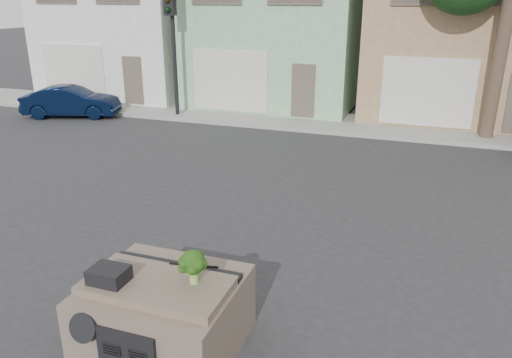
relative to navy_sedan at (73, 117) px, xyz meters
The scene contains 12 objects.
ground_plane 13.52m from the navy_sedan, 38.11° to the right, with size 120.00×120.00×0.00m, color #303033.
sidewalk 10.86m from the navy_sedan, 11.45° to the left, with size 40.00×3.00×0.15m, color gray.
townhouse_white 7.23m from the navy_sedan, 93.34° to the left, with size 7.20×8.20×7.55m, color white.
townhouse_mint 10.16m from the navy_sedan, 40.76° to the left, with size 7.20×8.20×7.55m, color #8FBE94.
townhouse_tan 16.32m from the navy_sedan, 22.80° to the left, with size 7.20×8.20×7.55m, color #A6815C.
navy_sedan is the anchor object (origin of this frame).
traffic_signal 5.00m from the navy_sedan, 15.58° to the left, with size 0.40×0.40×5.10m, color black.
tree_near 16.27m from the navy_sedan, ahead, with size 4.40×4.00×8.50m, color #153814.
car_dashboard 15.56m from the navy_sedan, 46.83° to the right, with size 2.00×1.80×1.12m, color #6C5B4D.
instrument_hump 15.48m from the navy_sedan, 49.30° to the right, with size 0.48×0.38×0.20m, color black.
wiper_arm 15.52m from the navy_sedan, 45.12° to the right, with size 0.70×0.03×0.02m, color black.
broccoli 15.94m from the navy_sedan, 45.60° to the right, with size 0.39×0.39×0.47m, color #1B3A0E.
Camera 1 is at (3.11, -8.04, 4.62)m, focal length 35.00 mm.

